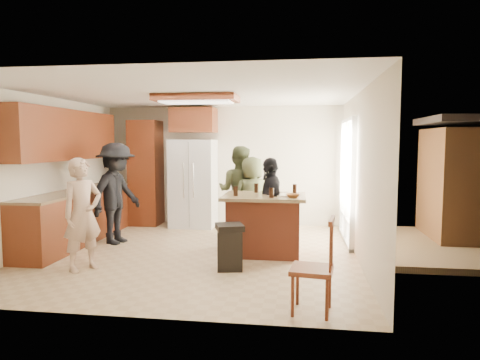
# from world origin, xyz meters

# --- Properties ---
(room_shell) EXTENTS (8.00, 5.20, 5.00)m
(room_shell) POSITION_xyz_m (4.37, 1.64, 0.87)
(room_shell) COLOR tan
(room_shell) RESTS_ON ground
(person_front_left) EXTENTS (0.65, 0.70, 1.54)m
(person_front_left) POSITION_xyz_m (-1.30, -1.06, 0.77)
(person_front_left) COLOR tan
(person_front_left) RESTS_ON ground
(person_behind_left) EXTENTS (0.89, 0.64, 1.68)m
(person_behind_left) POSITION_xyz_m (0.51, 1.38, 0.84)
(person_behind_left) COLOR #353B22
(person_behind_left) RESTS_ON ground
(person_behind_right) EXTENTS (0.87, 0.80, 1.49)m
(person_behind_right) POSITION_xyz_m (0.78, 1.19, 0.75)
(person_behind_right) COLOR #353B22
(person_behind_right) RESTS_ON ground
(person_side_right) EXTENTS (0.69, 0.98, 1.51)m
(person_side_right) POSITION_xyz_m (1.17, 0.31, 0.76)
(person_side_right) COLOR black
(person_side_right) RESTS_ON ground
(person_counter) EXTENTS (0.80, 1.22, 1.74)m
(person_counter) POSITION_xyz_m (-1.50, 0.48, 0.87)
(person_counter) COLOR black
(person_counter) RESTS_ON ground
(left_cabinetry) EXTENTS (0.64, 3.00, 2.30)m
(left_cabinetry) POSITION_xyz_m (-2.24, 0.40, 0.96)
(left_cabinetry) COLOR maroon
(left_cabinetry) RESTS_ON ground
(back_wall_units) EXTENTS (1.80, 0.60, 2.45)m
(back_wall_units) POSITION_xyz_m (-1.33, 2.20, 1.38)
(back_wall_units) COLOR maroon
(back_wall_units) RESTS_ON ground
(refrigerator) EXTENTS (0.90, 0.76, 1.80)m
(refrigerator) POSITION_xyz_m (-0.55, 2.12, 0.90)
(refrigerator) COLOR white
(refrigerator) RESTS_ON ground
(kitchen_island) EXTENTS (1.28, 1.03, 0.93)m
(kitchen_island) POSITION_xyz_m (1.08, 0.16, 0.47)
(kitchen_island) COLOR brown
(kitchen_island) RESTS_ON ground
(island_items) EXTENTS (1.02, 0.69, 0.15)m
(island_items) POSITION_xyz_m (1.30, 0.08, 0.97)
(island_items) COLOR silver
(island_items) RESTS_ON kitchen_island
(trash_bin) EXTENTS (0.46, 0.46, 0.63)m
(trash_bin) POSITION_xyz_m (0.68, -0.75, 0.32)
(trash_bin) COLOR black
(trash_bin) RESTS_ON ground
(spindle_chair) EXTENTS (0.47, 0.47, 0.99)m
(spindle_chair) POSITION_xyz_m (1.78, -2.13, 0.45)
(spindle_chair) COLOR maroon
(spindle_chair) RESTS_ON ground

